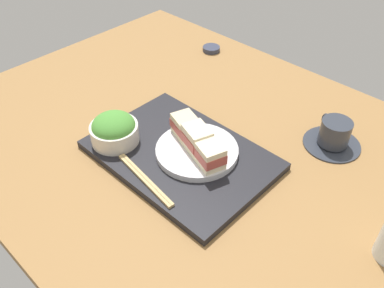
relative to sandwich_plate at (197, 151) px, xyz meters
The scene contains 10 objects.
ground_plane 7.54cm from the sandwich_plate, 119.58° to the left, with size 140.00×100.00×3.00cm, color olive.
serving_tray 4.44cm from the sandwich_plate, 143.55° to the right, with size 43.09×30.16×1.92cm, color black.
sandwich_plate is the anchor object (origin of this frame).
sandwich_near 6.75cm from the sandwich_plate, 161.52° to the left, with size 8.44×7.42×5.20cm.
sandwich_middle 3.80cm from the sandwich_plate, 63.43° to the left, with size 8.27×7.46×6.01cm.
sandwich_far 6.83cm from the sandwich_plate, 18.48° to the right, with size 8.32×7.27×5.48cm.
salad_bowl 20.96cm from the sandwich_plate, 149.43° to the right, with size 11.87×11.87×7.59cm.
chopsticks_pair 14.87cm from the sandwich_plate, 98.19° to the right, with size 20.20×4.12×0.70cm.
coffee_cup 34.65cm from the sandwich_plate, 52.92° to the left, with size 14.36×14.36×7.27cm.
small_sauce_dish 55.45cm from the sandwich_plate, 128.12° to the left, with size 5.89×5.89×1.57cm, color #33384C.
Camera 1 is at (52.64, -58.82, 67.61)cm, focal length 38.10 mm.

